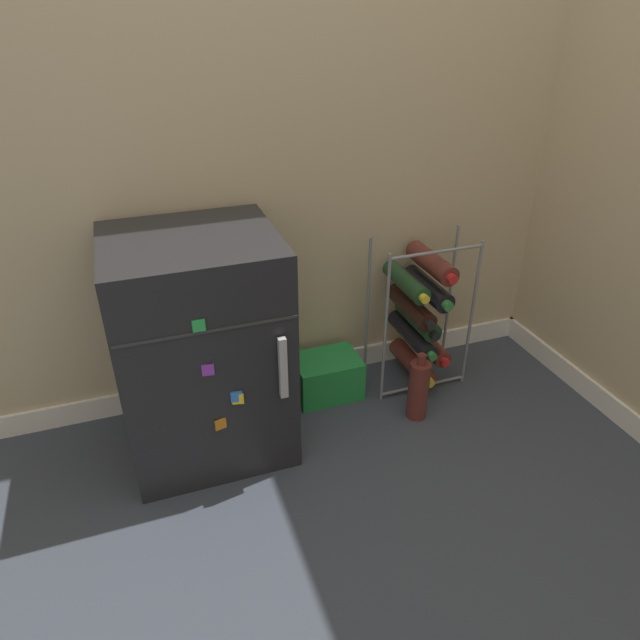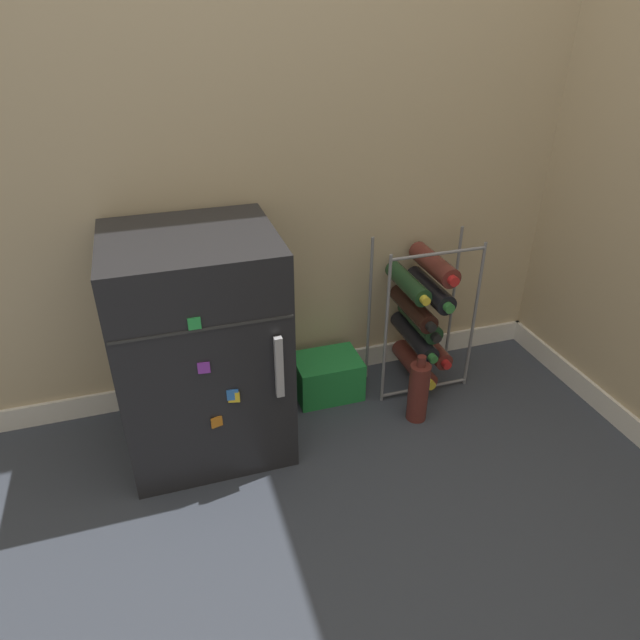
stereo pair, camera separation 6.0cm
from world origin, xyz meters
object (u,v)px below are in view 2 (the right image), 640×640
at_px(mini_fridge, 201,346).
at_px(soda_box, 327,376).
at_px(loose_bottle_floor, 418,391).
at_px(wine_rack, 421,315).

bearing_deg(mini_fridge, soda_box, 13.70).
bearing_deg(loose_bottle_floor, soda_box, 138.11).
bearing_deg(wine_rack, mini_fridge, -174.07).
bearing_deg(wine_rack, soda_box, 175.60).
bearing_deg(soda_box, mini_fridge, -166.30).
height_order(mini_fridge, wine_rack, mini_fridge).
height_order(mini_fridge, loose_bottle_floor, mini_fridge).
xyz_separation_m(mini_fridge, loose_bottle_floor, (0.76, -0.13, -0.27)).
bearing_deg(mini_fridge, wine_rack, 5.93).
xyz_separation_m(wine_rack, loose_bottle_floor, (-0.10, -0.22, -0.19)).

